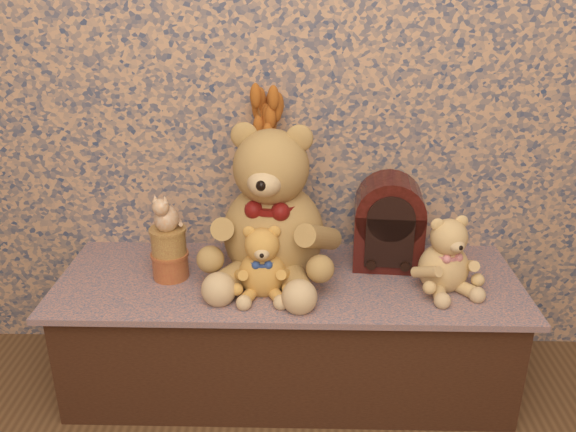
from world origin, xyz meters
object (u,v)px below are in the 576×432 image
teddy_large (273,195)px  teddy_medium (262,257)px  cathedral_radio (389,221)px  teddy_small (445,250)px  cat_figurine (166,211)px  ceramic_vase (269,228)px  biscuit_tin_lower (171,265)px

teddy_large → teddy_medium: 0.20m
teddy_medium → cathedral_radio: size_ratio=0.78×
teddy_medium → teddy_small: 0.56m
teddy_large → cat_figurine: size_ratio=4.26×
teddy_small → cat_figurine: bearing=159.3°
ceramic_vase → biscuit_tin_lower: bearing=-151.4°
teddy_medium → ceramic_vase: size_ratio=1.17×
teddy_medium → biscuit_tin_lower: bearing=161.0°
biscuit_tin_lower → teddy_medium: bearing=-16.1°
teddy_medium → biscuit_tin_lower: 0.33m
teddy_medium → biscuit_tin_lower: teddy_medium is taller
biscuit_tin_lower → cat_figurine: 0.19m
biscuit_tin_lower → cat_figurine: cat_figurine is taller
ceramic_vase → cathedral_radio: bearing=-8.5°
biscuit_tin_lower → teddy_large: bearing=7.8°
teddy_medium → cathedral_radio: 0.46m
teddy_small → biscuit_tin_lower: 0.87m
cat_figurine → teddy_medium: bearing=-2.3°
teddy_small → ceramic_vase: teddy_small is taller
teddy_large → cat_figurine: bearing=-163.2°
cat_figurine → ceramic_vase: bearing=42.5°
teddy_large → teddy_small: 0.56m
ceramic_vase → teddy_medium: bearing=-91.5°
cathedral_radio → teddy_medium: bearing=-149.5°
cathedral_radio → biscuit_tin_lower: bearing=-166.6°
teddy_large → ceramic_vase: teddy_large is taller
teddy_large → teddy_medium: size_ratio=2.23×
teddy_small → cathedral_radio: bearing=116.9°
cathedral_radio → teddy_small: bearing=-40.9°
cathedral_radio → cat_figurine: 0.73m
teddy_small → cat_figurine: 0.88m
teddy_large → cat_figurine: (-0.33, -0.05, -0.04)m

